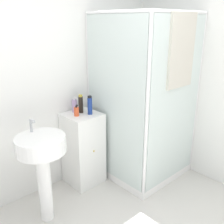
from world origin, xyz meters
TOP-DOWN VIEW (x-y plane):
  - wall_back at (0.00, 1.70)m, footprint 6.40×0.06m
  - shower_enclosure at (1.12, 1.09)m, footprint 0.97×1.00m
  - vanity_cabinet at (0.46, 1.47)m, footprint 0.39×0.42m
  - sink at (-0.21, 1.19)m, footprint 0.46×0.46m
  - soap_dispenser at (0.38, 1.46)m, footprint 0.06×0.06m
  - shampoo_bottle_tall_black at (0.49, 1.51)m, footprint 0.05×0.05m
  - shampoo_bottle_blue at (0.53, 1.40)m, footprint 0.05×0.05m
  - lotion_bottle_white at (0.44, 1.58)m, footprint 0.06×0.06m

SIDE VIEW (x-z plane):
  - vanity_cabinet at x=0.46m, z-range 0.00..0.88m
  - shower_enclosure at x=1.12m, z-range -0.46..1.54m
  - sink at x=-0.21m, z-range 0.18..1.21m
  - soap_dispenser at x=0.38m, z-range 0.87..1.00m
  - lotion_bottle_white at x=0.44m, z-range 0.87..1.05m
  - shampoo_bottle_tall_black at x=0.49m, z-range 0.88..1.10m
  - shampoo_bottle_blue at x=0.53m, z-range 0.88..1.10m
  - wall_back at x=0.00m, z-range 0.00..2.50m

